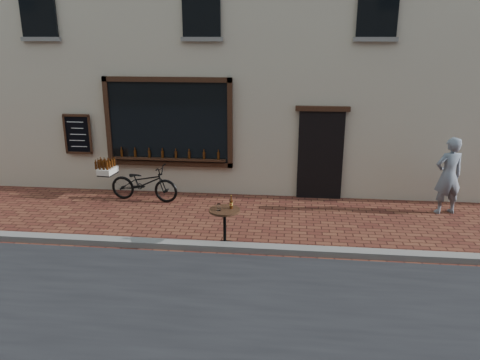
# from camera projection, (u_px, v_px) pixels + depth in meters

# --- Properties ---
(ground) EXTENTS (90.00, 90.00, 0.00)m
(ground) POSITION_uv_depth(u_px,v_px,m) (225.00, 254.00, 8.77)
(ground) COLOR #4C2018
(ground) RESTS_ON ground
(kerb) EXTENTS (90.00, 0.25, 0.12)m
(kerb) POSITION_uv_depth(u_px,v_px,m) (226.00, 247.00, 8.94)
(kerb) COLOR slate
(kerb) RESTS_ON ground
(cargo_bicycle) EXTENTS (2.10, 0.80, 0.98)m
(cargo_bicycle) POSITION_uv_depth(u_px,v_px,m) (143.00, 182.00, 11.52)
(cargo_bicycle) COLOR black
(cargo_bicycle) RESTS_ON ground
(bistro_table) EXTENTS (0.60, 0.60, 1.03)m
(bistro_table) POSITION_uv_depth(u_px,v_px,m) (225.00, 220.00, 8.94)
(bistro_table) COLOR black
(bistro_table) RESTS_ON ground
(pedestrian) EXTENTS (0.74, 0.58, 1.78)m
(pedestrian) POSITION_uv_depth(u_px,v_px,m) (448.00, 176.00, 10.58)
(pedestrian) COLOR slate
(pedestrian) RESTS_ON ground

